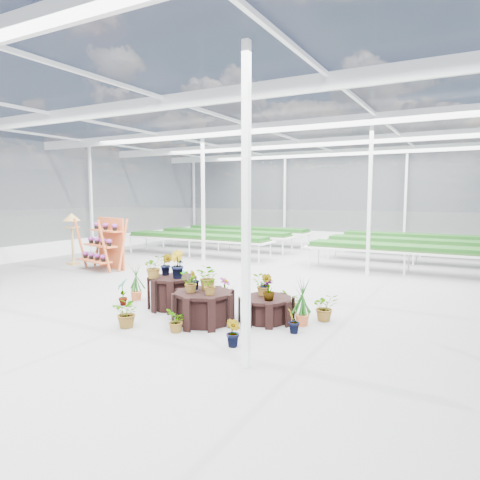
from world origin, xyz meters
The scene contains 10 objects.
ground_plane centered at (0.00, 0.00, 0.00)m, with size 24.00×24.00×0.00m, color gray.
greenhouse_shell centered at (0.00, 0.00, 2.25)m, with size 18.00×24.00×4.50m, color white, non-canonical shape.
steel_frame centered at (0.00, 0.00, 2.25)m, with size 18.00×24.00×4.50m, color silver, non-canonical shape.
nursery_benches centered at (0.00, 7.20, 0.42)m, with size 16.00×7.00×0.84m, color silver, non-canonical shape.
plinth_tall centered at (0.11, -1.93, 0.35)m, with size 1.02×1.02×0.69m, color black.
plinth_mid centered at (1.31, -2.53, 0.31)m, with size 1.17×1.17×0.62m, color black.
plinth_low centered at (2.31, -1.83, 0.24)m, with size 1.06×1.06×0.48m, color black.
shelf_rack centered at (-4.92, 0.84, 0.86)m, with size 1.62×0.86×1.71m, color #BD5529, non-canonical shape.
bird_table centered at (-6.59, 1.10, 0.91)m, with size 0.44×0.44×1.83m, color #A07C41, non-canonical shape.
nursery_plants centered at (1.14, -2.00, 0.51)m, with size 4.91×2.96×1.29m.
Camera 1 is at (5.74, -9.22, 2.45)m, focal length 32.00 mm.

